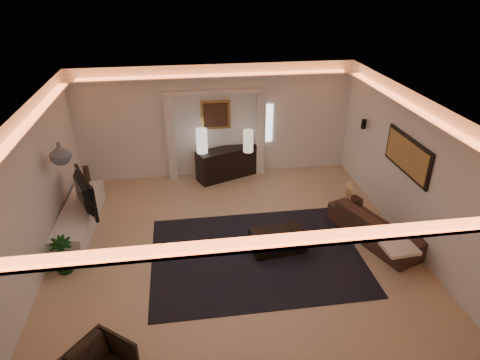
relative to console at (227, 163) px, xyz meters
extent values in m
plane|color=tan|center=(-0.25, -3.25, -0.40)|extent=(7.00, 7.00, 0.00)
plane|color=white|center=(-0.25, -3.25, 2.50)|extent=(7.00, 7.00, 0.00)
plane|color=white|center=(-0.25, 0.25, 1.05)|extent=(7.00, 0.00, 7.00)
plane|color=white|center=(-0.25, -6.75, 1.05)|extent=(7.00, 0.00, 7.00)
plane|color=white|center=(-3.75, -3.25, 1.05)|extent=(0.00, 7.00, 7.00)
plane|color=white|center=(3.25, -3.25, 1.05)|extent=(0.00, 7.00, 7.00)
cube|color=silver|center=(-0.25, -3.25, 2.22)|extent=(7.00, 7.00, 0.04)
cube|color=white|center=(1.10, 0.23, 0.95)|extent=(0.25, 0.03, 1.00)
cube|color=black|center=(0.15, -3.45, -0.39)|extent=(4.00, 3.00, 0.01)
cube|color=silver|center=(-1.40, 0.15, 0.70)|extent=(0.22, 0.20, 2.20)
cube|color=silver|center=(0.90, 0.15, 0.70)|extent=(0.22, 0.20, 2.20)
cube|color=silver|center=(-0.25, 0.15, 1.85)|extent=(2.52, 0.20, 0.12)
cube|color=tan|center=(-0.25, 0.22, 1.25)|extent=(0.74, 0.04, 0.74)
cube|color=#4C2D1E|center=(-0.25, 0.19, 1.25)|extent=(0.62, 0.02, 0.62)
cube|color=black|center=(3.22, -2.95, 1.30)|extent=(0.04, 1.64, 0.74)
cube|color=tan|center=(3.19, -2.95, 1.30)|extent=(0.02, 1.50, 0.62)
cylinder|color=black|center=(3.13, -1.05, 1.28)|extent=(0.12, 0.12, 0.22)
cube|color=silver|center=(-3.69, -1.85, 1.25)|extent=(0.10, 0.55, 0.04)
cube|color=black|center=(0.00, 0.00, 0.00)|extent=(1.67, 1.07, 0.80)
cylinder|color=white|center=(-0.64, -0.14, 0.69)|extent=(0.34, 0.34, 0.62)
cylinder|color=beige|center=(0.51, -0.25, 0.69)|extent=(0.34, 0.34, 0.56)
cube|color=silver|center=(-3.40, -1.90, -0.18)|extent=(0.70, 2.50, 0.46)
imported|color=black|center=(-3.28, -1.99, 0.43)|extent=(1.28, 0.70, 0.76)
cylinder|color=#372C1F|center=(-3.40, -0.66, 0.24)|extent=(0.17, 0.17, 0.38)
imported|color=#3C4D59|center=(-3.40, -2.29, 1.48)|extent=(0.52, 0.52, 0.41)
imported|color=#0D3610|center=(-3.40, -3.40, -0.05)|extent=(0.49, 0.49, 0.71)
imported|color=#38261A|center=(2.66, -3.24, -0.09)|extent=(2.25, 1.49, 0.61)
cube|color=beige|center=(2.56, -4.33, 0.15)|extent=(0.61, 0.52, 0.06)
cube|color=tan|center=(2.42, -2.27, 0.15)|extent=(0.25, 0.39, 0.38)
cube|color=black|center=(0.60, -3.33, -0.20)|extent=(1.10, 0.68, 0.39)
imported|color=#3A2019|center=(0.74, -3.61, 0.04)|extent=(0.30, 0.30, 0.06)
cube|color=beige|center=(1.12, -3.61, 0.02)|extent=(0.33, 0.29, 0.03)
camera|label=1|loc=(-1.12, -9.89, 4.62)|focal=31.41mm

